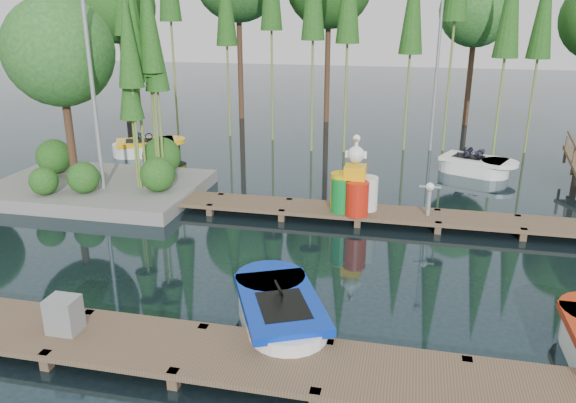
% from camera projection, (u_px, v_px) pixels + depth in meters
% --- Properties ---
extents(ground_plane, '(90.00, 90.00, 0.00)m').
position_uv_depth(ground_plane, '(263.00, 251.00, 13.17)').
color(ground_plane, '#1C2E35').
extents(near_dock, '(18.00, 1.50, 0.50)m').
position_uv_depth(near_dock, '(189.00, 350.00, 8.94)').
color(near_dock, brown).
rests_on(near_dock, ground).
extents(far_dock, '(15.00, 1.20, 0.50)m').
position_uv_depth(far_dock, '(322.00, 210.00, 15.19)').
color(far_dock, brown).
rests_on(far_dock, ground).
extents(island, '(6.20, 4.20, 6.75)m').
position_uv_depth(island, '(83.00, 88.00, 16.46)').
color(island, slate).
rests_on(island, ground).
extents(lamp_island, '(0.30, 0.30, 7.25)m').
position_uv_depth(lamp_island, '(88.00, 52.00, 15.21)').
color(lamp_island, gray).
rests_on(lamp_island, ground).
extents(lamp_rear, '(0.30, 0.30, 7.25)m').
position_uv_depth(lamp_rear, '(439.00, 40.00, 21.10)').
color(lamp_rear, gray).
rests_on(lamp_rear, ground).
extents(boat_blue, '(2.43, 3.22, 0.99)m').
position_uv_depth(boat_blue, '(280.00, 314.00, 9.90)').
color(boat_blue, white).
rests_on(boat_blue, ground).
extents(boat_yellow_far, '(3.03, 2.39, 1.38)m').
position_uv_depth(boat_yellow_far, '(147.00, 147.00, 21.69)').
color(boat_yellow_far, white).
rests_on(boat_yellow_far, ground).
extents(boat_white_far, '(2.93, 2.18, 1.26)m').
position_uv_depth(boat_white_far, '(475.00, 165.00, 19.25)').
color(boat_white_far, white).
rests_on(boat_white_far, ground).
extents(utility_cabinet, '(0.50, 0.42, 0.61)m').
position_uv_depth(utility_cabinet, '(64.00, 315.00, 9.27)').
color(utility_cabinet, gray).
rests_on(utility_cabinet, near_dock).
extents(yellow_barrel, '(0.66, 0.66, 0.99)m').
position_uv_depth(yellow_barrel, '(343.00, 191.00, 14.90)').
color(yellow_barrel, '#FFB30D').
rests_on(yellow_barrel, far_dock).
extents(drum_cluster, '(1.19, 1.09, 2.06)m').
position_uv_depth(drum_cluster, '(355.00, 190.00, 14.64)').
color(drum_cluster, '#0E7E2B').
rests_on(drum_cluster, far_dock).
extents(seagull_post, '(0.55, 0.30, 0.88)m').
position_uv_depth(seagull_post, '(429.00, 193.00, 14.40)').
color(seagull_post, gray).
rests_on(seagull_post, far_dock).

